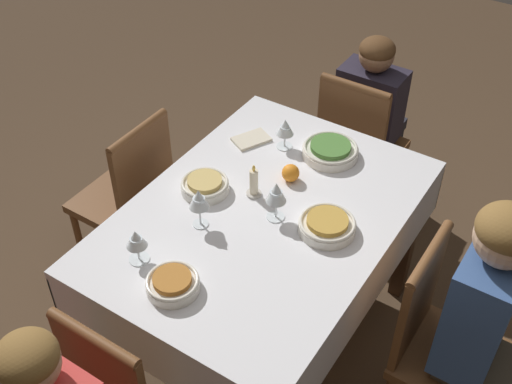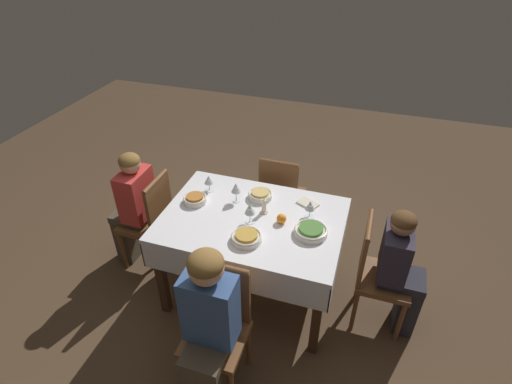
{
  "view_description": "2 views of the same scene",
  "coord_description": "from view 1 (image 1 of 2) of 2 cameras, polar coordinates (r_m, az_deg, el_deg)",
  "views": [
    {
      "loc": [
        -1.46,
        -0.91,
        2.34
      ],
      "look_at": [
        0.02,
        0.05,
        0.82
      ],
      "focal_mm": 45.0,
      "sensor_mm": 36.0,
      "label": 1
    },
    {
      "loc": [
        0.71,
        -2.1,
        2.53
      ],
      "look_at": [
        0.0,
        0.08,
        0.93
      ],
      "focal_mm": 28.0,
      "sensor_mm": 36.0,
      "label": 2
    }
  ],
  "objects": [
    {
      "name": "bowl_east",
      "position": [
        2.59,
        6.62,
        3.71
      ],
      "size": [
        0.23,
        0.23,
        0.06
      ],
      "color": "silver",
      "rests_on": "dining_table"
    },
    {
      "name": "wine_glass_south",
      "position": [
        2.24,
        1.82,
        -0.11
      ],
      "size": [
        0.07,
        0.07,
        0.16
      ],
      "color": "white",
      "rests_on": "dining_table"
    },
    {
      "name": "person_child_dark",
      "position": [
        3.22,
        10.32,
        6.5
      ],
      "size": [
        0.33,
        0.3,
        1.01
      ],
      "rotation": [
        0.0,
        0.0,
        1.57
      ],
      "color": "#282833",
      "rests_on": "ground_plane"
    },
    {
      "name": "dining_table",
      "position": [
        2.4,
        0.7,
        -3.52
      ],
      "size": [
        1.28,
        0.91,
        0.76
      ],
      "color": "silver",
      "rests_on": "ground_plane"
    },
    {
      "name": "orange_fruit",
      "position": [
        2.46,
        3.09,
        1.7
      ],
      "size": [
        0.07,
        0.07,
        0.07
      ],
      "primitive_type": "sphere",
      "color": "orange",
      "rests_on": "dining_table"
    },
    {
      "name": "wine_glass_north",
      "position": [
        2.22,
        -5.11,
        -0.71
      ],
      "size": [
        0.07,
        0.07,
        0.16
      ],
      "color": "white",
      "rests_on": "dining_table"
    },
    {
      "name": "chair_east",
      "position": [
        3.14,
        8.98,
        4.13
      ],
      "size": [
        0.37,
        0.37,
        0.88
      ],
      "rotation": [
        0.0,
        0.0,
        1.57
      ],
      "color": "brown",
      "rests_on": "ground_plane"
    },
    {
      "name": "bowl_south",
      "position": [
        2.26,
        6.34,
        -2.93
      ],
      "size": [
        0.2,
        0.2,
        0.06
      ],
      "color": "silver",
      "rests_on": "dining_table"
    },
    {
      "name": "person_adult_denim",
      "position": [
        2.25,
        20.13,
        -11.45
      ],
      "size": [
        0.3,
        0.34,
        1.15
      ],
      "color": "#4C4233",
      "rests_on": "ground_plane"
    },
    {
      "name": "napkin_red_folded",
      "position": [
        2.67,
        -0.42,
        4.7
      ],
      "size": [
        0.18,
        0.15,
        0.01
      ],
      "rotation": [
        0.0,
        0.0,
        -0.47
      ],
      "color": "beige",
      "rests_on": "dining_table"
    },
    {
      "name": "chair_south",
      "position": [
        2.38,
        15.94,
        -12.64
      ],
      "size": [
        0.37,
        0.37,
        0.88
      ],
      "color": "brown",
      "rests_on": "ground_plane"
    },
    {
      "name": "wine_glass_east",
      "position": [
        2.59,
        2.61,
        5.69
      ],
      "size": [
        0.07,
        0.07,
        0.13
      ],
      "color": "white",
      "rests_on": "dining_table"
    },
    {
      "name": "wine_glass_west",
      "position": [
        2.14,
        -10.61,
        -4.23
      ],
      "size": [
        0.07,
        0.07,
        0.13
      ],
      "color": "white",
      "rests_on": "dining_table"
    },
    {
      "name": "chair_north",
      "position": [
        2.88,
        -11.11,
        -0.23
      ],
      "size": [
        0.37,
        0.37,
        0.88
      ],
      "rotation": [
        0.0,
        0.0,
        3.14
      ],
      "color": "brown",
      "rests_on": "ground_plane"
    },
    {
      "name": "candle_centerpiece",
      "position": [
        2.37,
        -0.2,
        0.69
      ],
      "size": [
        0.06,
        0.06,
        0.14
      ],
      "color": "beige",
      "rests_on": "dining_table"
    },
    {
      "name": "ground_plane",
      "position": [
        2.9,
        0.59,
        -12.82
      ],
      "size": [
        8.0,
        8.0,
        0.0
      ],
      "primitive_type": "plane",
      "color": "#4C3826"
    },
    {
      "name": "bowl_north",
      "position": [
        2.42,
        -4.56,
        0.61
      ],
      "size": [
        0.18,
        0.18,
        0.06
      ],
      "color": "silver",
      "rests_on": "dining_table"
    },
    {
      "name": "bowl_west",
      "position": [
        2.08,
        -7.42,
        -8.06
      ],
      "size": [
        0.17,
        0.17,
        0.06
      ],
      "color": "silver",
      "rests_on": "dining_table"
    }
  ]
}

